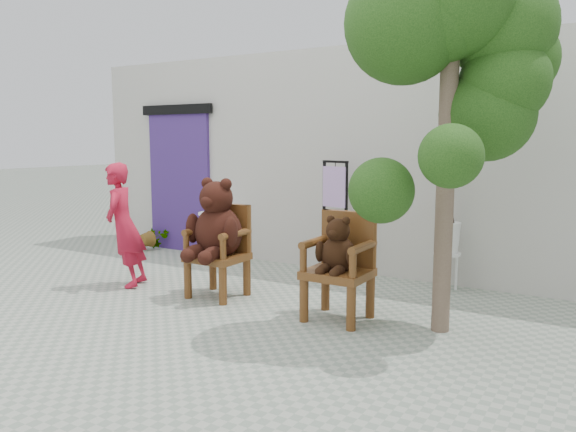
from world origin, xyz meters
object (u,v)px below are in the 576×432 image
at_px(person, 124,225).
at_px(tree, 461,49).
at_px(cafe_table, 219,230).
at_px(stool_bucket, 448,237).
at_px(display_stand, 334,233).
at_px(chair_big, 217,231).
at_px(chair_small, 340,256).

distance_m(person, tree, 4.27).
xyz_separation_m(cafe_table, stool_bucket, (3.42, -0.00, 0.20)).
xyz_separation_m(person, display_stand, (1.98, 1.73, -0.16)).
bearing_deg(chair_big, tree, 4.85).
xyz_separation_m(chair_small, stool_bucket, (0.61, 1.63, 0.01)).
distance_m(chair_big, tree, 3.16).
distance_m(stool_bucket, tree, 2.43).
relative_size(chair_small, person, 0.71).
xyz_separation_m(cafe_table, tree, (3.85, -1.41, 2.13)).
bearing_deg(stool_bucket, cafe_table, 179.98).
bearing_deg(display_stand, chair_big, -103.52).
height_order(chair_big, tree, tree).
relative_size(chair_big, cafe_table, 1.93).
height_order(display_stand, tree, tree).
height_order(display_stand, stool_bucket, display_stand).
bearing_deg(person, cafe_table, 153.88).
bearing_deg(cafe_table, display_stand, -3.20).
distance_m(chair_small, display_stand, 1.73).
relative_size(person, tree, 0.43).
bearing_deg(stool_bucket, tree, -72.78).
height_order(stool_bucket, tree, tree).
distance_m(chair_small, tree, 2.21).
xyz_separation_m(person, stool_bucket, (3.41, 1.84, -0.11)).
bearing_deg(display_stand, stool_bucket, 16.23).
relative_size(person, cafe_table, 2.13).
distance_m(person, stool_bucket, 3.87).
height_order(chair_small, cafe_table, chair_small).
xyz_separation_m(chair_big, person, (-1.26, -0.21, -0.01)).
distance_m(display_stand, tree, 3.02).
height_order(chair_big, person, person).
bearing_deg(tree, chair_big, -175.15).
bearing_deg(cafe_table, chair_small, -30.22).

